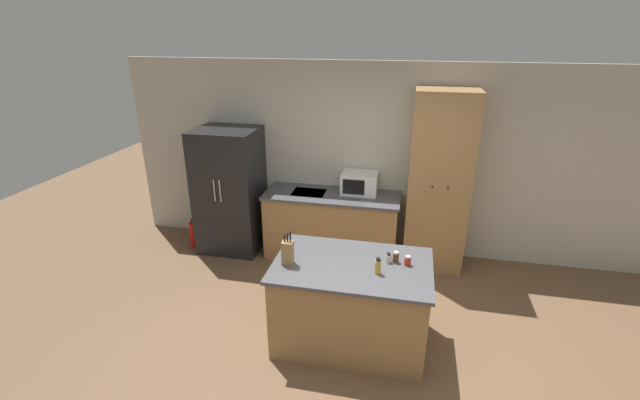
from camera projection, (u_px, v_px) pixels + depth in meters
name	position (u px, v px, depth m)	size (l,w,h in m)	color
ground_plane	(356.00, 359.00, 4.15)	(14.00, 14.00, 0.00)	brown
wall_back	(382.00, 161.00, 5.77)	(7.20, 0.06, 2.60)	beige
refrigerator	(230.00, 190.00, 5.97)	(0.84, 0.77, 1.73)	black
back_counter	(332.00, 225.00, 5.88)	(1.81, 0.69, 0.91)	#9E7547
pantry_cabinet	(439.00, 183.00, 5.39)	(0.75, 0.59, 2.32)	#9E7547
kitchen_island	(351.00, 303.00, 4.24)	(1.51, 0.97, 0.89)	#9E7547
microwave	(360.00, 183.00, 5.70)	(0.47, 0.36, 0.28)	white
knife_block	(288.00, 252.00, 4.03)	(0.10, 0.08, 0.34)	#9E7547
spice_bottle_tall_dark	(408.00, 261.00, 4.04)	(0.06, 0.06, 0.10)	#B2281E
spice_bottle_short_red	(378.00, 266.00, 3.89)	(0.05, 0.05, 0.16)	gold
spice_bottle_amber_oil	(396.00, 257.00, 4.09)	(0.06, 0.06, 0.11)	#563319
spice_bottle_green_herb	(388.00, 258.00, 4.08)	(0.06, 0.06, 0.10)	beige
fire_extinguisher	(194.00, 234.00, 6.22)	(0.13, 0.13, 0.43)	red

